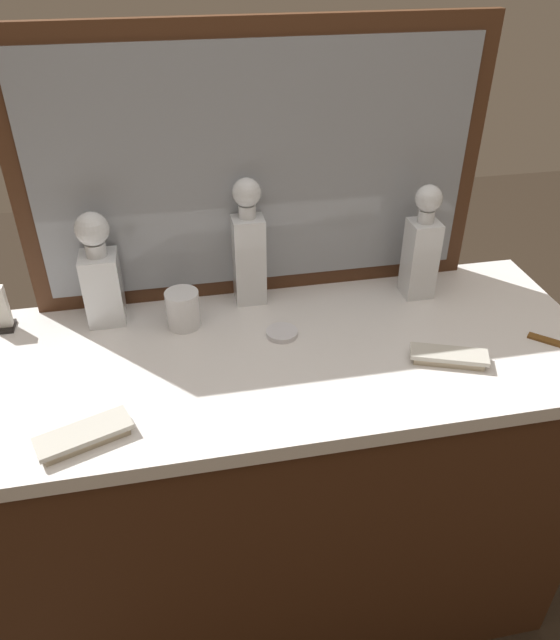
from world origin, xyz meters
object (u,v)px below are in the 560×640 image
Objects in this scene: crystal_decanter_left at (249,253)px; crystal_tumbler_far_right at (183,311)px; tortoiseshell_comb at (557,343)px; silver_brush_rear at (449,357)px; crystal_decanter_right at (101,279)px; crystal_decanter_front at (421,252)px; porcelain_dish at (282,333)px; silver_brush_left at (84,436)px.

crystal_decanter_left is 3.52× the size of crystal_tumbler_far_right.
tortoiseshell_comb is at bearing -16.45° from crystal_tumbler_far_right.
tortoiseshell_comb is at bearing 2.35° from silver_brush_rear.
silver_brush_rear is (0.37, -0.34, -0.11)m from crystal_decanter_left.
crystal_decanter_right reaches higher than tortoiseshell_comb.
crystal_decanter_left is at bearing 172.12° from crystal_decanter_front.
crystal_decanter_left reaches higher than silver_brush_rear.
crystal_decanter_front reaches higher than crystal_decanter_right.
crystal_decanter_left is 0.21m from crystal_tumbler_far_right.
crystal_decanter_left is (-0.41, 0.06, 0.01)m from crystal_decanter_front.
silver_brush_rear is 0.37m from porcelain_dish.
crystal_decanter_front is 0.40m from porcelain_dish.
porcelain_dish is 0.69× the size of tortoiseshell_comb.
silver_brush_rear is 2.37× the size of porcelain_dish.
porcelain_dish is at bearing -74.81° from crystal_decanter_left.
crystal_tumbler_far_right is at bearing 158.66° from porcelain_dish.
crystal_decanter_right is 0.43m from porcelain_dish.
tortoiseshell_comb is at bearing 5.76° from silver_brush_left.
crystal_decanter_front is 0.87m from silver_brush_left.
crystal_tumbler_far_right is 0.49× the size of silver_brush_left.
crystal_decanter_front reaches higher than silver_brush_rear.
silver_brush_left is 2.52× the size of porcelain_dish.
crystal_decanter_left reaches higher than tortoiseshell_comb.
crystal_decanter_front is 1.58× the size of silver_brush_left.
silver_brush_rear reaches higher than tortoiseshell_comb.
tortoiseshell_comb is (0.98, -0.30, -0.11)m from crystal_decanter_right.
crystal_tumbler_far_right is at bearing 155.39° from silver_brush_rear.
crystal_tumbler_far_right is at bearing 59.30° from silver_brush_left.
silver_brush_left reaches higher than tortoiseshell_comb.
crystal_tumbler_far_right is (-0.17, -0.09, -0.09)m from crystal_decanter_left.
tortoiseshell_comb is at bearing -16.90° from crystal_decanter_right.
silver_brush_left reaches higher than porcelain_dish.
silver_brush_left is 0.49m from porcelain_dish.
crystal_decanter_left is 0.72m from tortoiseshell_comb.
crystal_decanter_right is at bearing 156.72° from silver_brush_rear.
silver_brush_rear is at bearing -177.65° from tortoiseshell_comb.
tortoiseshell_comb is (0.26, 0.01, -0.01)m from silver_brush_rear.
crystal_decanter_front is 1.68× the size of silver_brush_rear.
crystal_decanter_right is at bearing 161.04° from crystal_tumbler_far_right.
crystal_decanter_right reaches higher than silver_brush_left.
tortoiseshell_comb is (0.23, -0.27, -0.11)m from crystal_decanter_front.
crystal_decanter_front is 0.75m from crystal_decanter_right.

